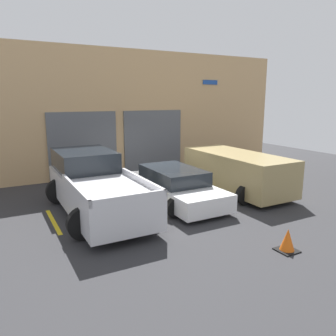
{
  "coord_description": "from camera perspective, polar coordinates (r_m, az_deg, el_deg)",
  "views": [
    {
      "loc": [
        -5.42,
        -11.38,
        3.52
      ],
      "look_at": [
        0.0,
        -1.34,
        1.1
      ],
      "focal_mm": 35.0,
      "sensor_mm": 36.0,
      "label": 1
    }
  ],
  "objects": [
    {
      "name": "ground_plane",
      "position": [
        13.09,
        -2.8,
        -3.64
      ],
      "size": [
        28.0,
        28.0,
        0.0
      ],
      "primitive_type": "plane",
      "color": "#2D2D30"
    },
    {
      "name": "shophouse_building",
      "position": [
        15.66,
        -8.21,
        9.35
      ],
      "size": [
        17.51,
        0.68,
        5.74
      ],
      "color": "tan",
      "rests_on": "ground"
    },
    {
      "name": "pickup_truck",
      "position": [
        10.55,
        -12.62,
        -2.96
      ],
      "size": [
        2.6,
        5.38,
        1.8
      ],
      "color": "silver",
      "rests_on": "ground"
    },
    {
      "name": "sedan_white",
      "position": [
        11.39,
        1.12,
        -3.11
      ],
      "size": [
        2.16,
        4.52,
        1.17
      ],
      "color": "white",
      "rests_on": "ground"
    },
    {
      "name": "sedan_side",
      "position": [
        12.83,
        11.82,
        -0.46
      ],
      "size": [
        2.31,
        4.65,
        1.49
      ],
      "color": "#9E8956",
      "rests_on": "ground"
    },
    {
      "name": "parking_stripe_far_left",
      "position": [
        10.25,
        -19.32,
        -8.78
      ],
      "size": [
        0.12,
        2.2,
        0.01
      ],
      "primitive_type": "cube",
      "color": "gold",
      "rests_on": "ground"
    },
    {
      "name": "parking_stripe_left",
      "position": [
        10.95,
        -5.06,
        -6.81
      ],
      "size": [
        0.12,
        2.2,
        0.01
      ],
      "primitive_type": "cube",
      "color": "gold",
      "rests_on": "ground"
    },
    {
      "name": "parking_stripe_centre",
      "position": [
        12.22,
        6.77,
        -4.83
      ],
      "size": [
        0.12,
        2.2,
        0.01
      ],
      "primitive_type": "cube",
      "color": "gold",
      "rests_on": "ground"
    },
    {
      "name": "parking_stripe_right",
      "position": [
        13.91,
        15.99,
        -3.14
      ],
      "size": [
        0.12,
        2.2,
        0.01
      ],
      "primitive_type": "cube",
      "color": "gold",
      "rests_on": "ground"
    },
    {
      "name": "traffic_cone",
      "position": [
        8.34,
        20.09,
        -11.84
      ],
      "size": [
        0.47,
        0.47,
        0.55
      ],
      "color": "black",
      "rests_on": "ground"
    }
  ]
}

